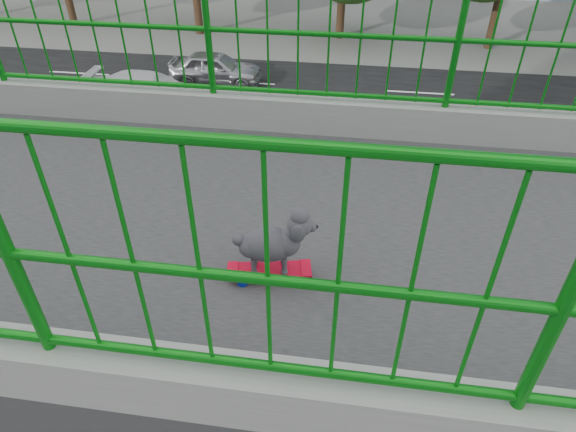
# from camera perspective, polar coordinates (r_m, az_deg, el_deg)

# --- Properties ---
(road) EXTENTS (18.00, 90.00, 0.02)m
(road) POSITION_cam_1_polar(r_m,az_deg,el_deg) (18.87, -9.09, 7.80)
(road) COLOR black
(road) RESTS_ON ground
(skateboard) EXTENTS (0.23, 0.51, 0.07)m
(skateboard) POSITION_cam_1_polar(r_m,az_deg,el_deg) (3.01, -2.12, -6.29)
(skateboard) COLOR red
(skateboard) RESTS_ON footbridge
(poodle) EXTENTS (0.25, 0.48, 0.40)m
(poodle) POSITION_cam_1_polar(r_m,az_deg,el_deg) (2.85, -1.71, -2.89)
(poodle) COLOR #29272C
(poodle) RESTS_ON skateboard
(car_3) EXTENTS (2.14, 5.27, 1.53)m
(car_3) POSITION_cam_1_polar(r_m,az_deg,el_deg) (21.73, -15.30, 13.25)
(car_3) COLOR silver
(car_3) RESTS_ON ground
(car_4) EXTENTS (1.68, 4.18, 1.42)m
(car_4) POSITION_cam_1_polar(r_m,az_deg,el_deg) (23.93, -8.18, 16.23)
(car_4) COLOR #99999E
(car_4) RESTS_ON ground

